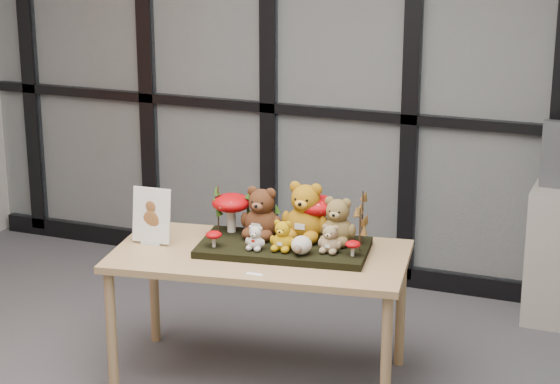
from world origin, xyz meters
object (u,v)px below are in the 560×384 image
at_px(bear_brown_medium, 262,209).
at_px(mushroom_back_left, 231,211).
at_px(display_table, 260,266).
at_px(bear_white_bow, 256,236).
at_px(bear_small_yellow, 283,234).
at_px(plush_cream_hedgehog, 302,244).
at_px(mushroom_back_right, 317,214).
at_px(mushroom_front_left, 214,238).
at_px(bear_tan_back, 338,218).
at_px(bear_pooh_yellow, 306,208).
at_px(diorama_tray, 284,247).
at_px(sign_holder, 151,218).
at_px(bear_beige_small, 330,237).
at_px(mushroom_front_right, 353,248).

height_order(bear_brown_medium, mushroom_back_left, bear_brown_medium).
xyz_separation_m(display_table, bear_white_bow, (-0.00, -0.05, 0.17)).
distance_m(bear_small_yellow, plush_cream_hedgehog, 0.11).
distance_m(mushroom_back_left, mushroom_back_right, 0.43).
bearing_deg(display_table, mushroom_front_left, -164.72).
bearing_deg(bear_brown_medium, mushroom_back_right, 11.82).
bearing_deg(plush_cream_hedgehog, mushroom_front_left, 179.16).
bearing_deg(bear_brown_medium, bear_tan_back, -1.50).
bearing_deg(bear_pooh_yellow, plush_cream_hedgehog, -83.54).
bearing_deg(display_table, diorama_tray, 26.57).
relative_size(diorama_tray, sign_holder, 2.88).
height_order(bear_beige_small, plush_cream_hedgehog, bear_beige_small).
height_order(diorama_tray, bear_beige_small, bear_beige_small).
bearing_deg(mushroom_front_left, bear_white_bow, 11.44).
xyz_separation_m(bear_brown_medium, plush_cream_hedgehog, (0.27, -0.16, -0.09)).
bearing_deg(display_table, mushroom_back_right, 38.89).
bearing_deg(mushroom_front_right, sign_holder, -174.12).
relative_size(bear_white_bow, mushroom_front_right, 1.61).
distance_m(plush_cream_hedgehog, sign_holder, 0.78).
bearing_deg(bear_white_bow, bear_tan_back, 26.05).
xyz_separation_m(bear_pooh_yellow, mushroom_back_right, (0.04, 0.04, -0.04)).
distance_m(bear_tan_back, mushroom_back_right, 0.13).
bearing_deg(bear_brown_medium, mushroom_back_left, 165.97).
bearing_deg(plush_cream_hedgehog, mushroom_front_right, 6.72).
distance_m(diorama_tray, mushroom_front_right, 0.37).
height_order(bear_tan_back, bear_white_bow, bear_tan_back).
xyz_separation_m(bear_pooh_yellow, bear_tan_back, (0.17, -0.00, -0.03)).
relative_size(display_table, diorama_tray, 1.85).
height_order(mushroom_back_left, mushroom_front_right, mushroom_back_left).
bearing_deg(mushroom_front_left, bear_small_yellow, 13.41).
height_order(mushroom_front_right, sign_holder, sign_holder).
height_order(display_table, plush_cream_hedgehog, plush_cream_hedgehog).
relative_size(bear_pooh_yellow, plush_cream_hedgehog, 3.23).
bearing_deg(bear_tan_back, mushroom_front_left, -161.77).
relative_size(bear_tan_back, mushroom_back_right, 1.09).
bearing_deg(sign_holder, plush_cream_hedgehog, -0.07).
bearing_deg(bear_beige_small, mushroom_back_right, 116.61).
height_order(bear_small_yellow, mushroom_front_right, bear_small_yellow).
height_order(plush_cream_hedgehog, mushroom_back_left, mushroom_back_left).
distance_m(plush_cream_hedgehog, mushroom_back_left, 0.48).
relative_size(display_table, bear_beige_small, 9.95).
distance_m(display_table, bear_tan_back, 0.44).
distance_m(bear_tan_back, sign_holder, 0.92).
relative_size(bear_white_bow, mushroom_front_left, 1.51).
xyz_separation_m(bear_pooh_yellow, bear_brown_medium, (-0.21, -0.05, -0.02)).
bearing_deg(bear_pooh_yellow, bear_beige_small, -48.16).
xyz_separation_m(display_table, bear_pooh_yellow, (0.17, 0.19, 0.26)).
xyz_separation_m(bear_brown_medium, sign_holder, (-0.50, -0.20, -0.04)).
bearing_deg(bear_beige_small, bear_small_yellow, -174.72).
distance_m(diorama_tray, bear_pooh_yellow, 0.22).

